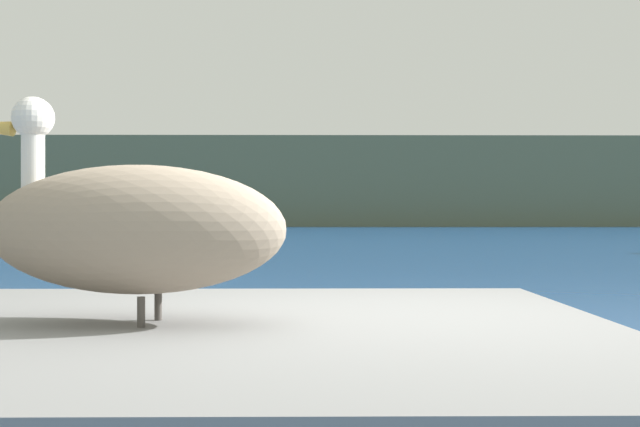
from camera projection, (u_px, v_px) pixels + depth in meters
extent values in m
cube|color=#5B664C|center=(315.00, 183.00, 83.74)|extent=(140.00, 10.64, 8.83)
ellipsoid|color=gray|center=(135.00, 229.00, 3.16)|extent=(1.25, 0.73, 0.50)
cylinder|color=white|center=(33.00, 170.00, 3.21)|extent=(0.09, 0.09, 0.31)
sphere|color=white|center=(33.00, 118.00, 3.21)|extent=(0.17, 0.17, 0.17)
cylinder|color=#4C4742|center=(141.00, 312.00, 3.05)|extent=(0.03, 0.03, 0.11)
cylinder|color=#4C4742|center=(158.00, 306.00, 3.26)|extent=(0.03, 0.03, 0.11)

